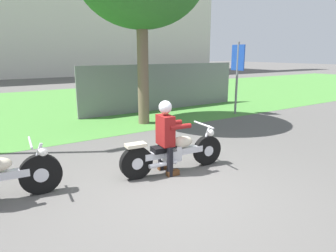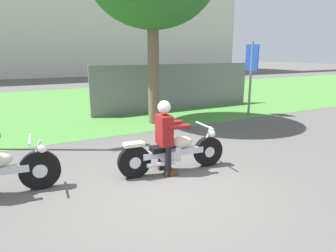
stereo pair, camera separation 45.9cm
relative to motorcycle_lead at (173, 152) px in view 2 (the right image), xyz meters
name	(u,v)px [view 2 (the right image)]	position (x,y,z in m)	size (l,w,h in m)	color
ground	(166,191)	(-0.53, -0.69, -0.38)	(120.00, 120.00, 0.00)	#565451
grass_verge	(62,105)	(-0.53, 8.93, -0.37)	(60.00, 12.00, 0.01)	#478438
motorcycle_lead	(173,152)	(0.00, 0.00, 0.00)	(2.13, 0.66, 0.86)	black
rider_lead	(165,132)	(-0.17, 0.02, 0.43)	(0.58, 0.50, 1.38)	black
sign_banner	(251,67)	(5.07, 3.35, 1.35)	(0.08, 0.60, 2.60)	gray
fence_segment	(177,87)	(3.37, 5.61, 0.52)	(7.00, 0.06, 1.80)	slate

